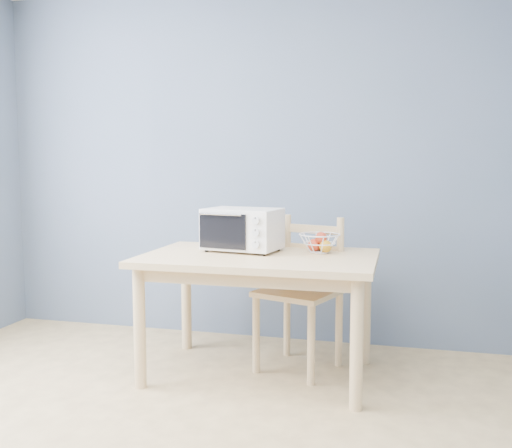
% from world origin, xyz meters
% --- Properties ---
extents(room, '(4.01, 4.51, 2.61)m').
position_xyz_m(room, '(0.00, 0.00, 1.30)').
color(room, tan).
rests_on(room, ground).
extents(dining_table, '(1.40, 0.90, 0.75)m').
position_xyz_m(dining_table, '(0.23, 1.48, 0.65)').
color(dining_table, '#D6BB80').
rests_on(dining_table, ground).
extents(toaster_oven, '(0.51, 0.39, 0.27)m').
position_xyz_m(toaster_oven, '(0.07, 1.60, 0.89)').
color(toaster_oven, silver).
rests_on(toaster_oven, dining_table).
extents(fruit_basket, '(0.32, 0.32, 0.13)m').
position_xyz_m(fruit_basket, '(0.58, 1.65, 0.82)').
color(fruit_basket, white).
rests_on(fruit_basket, dining_table).
extents(dining_chair, '(0.57, 0.57, 0.96)m').
position_xyz_m(dining_chair, '(0.46, 1.68, 0.47)').
color(dining_chair, '#D6BB80').
rests_on(dining_chair, ground).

